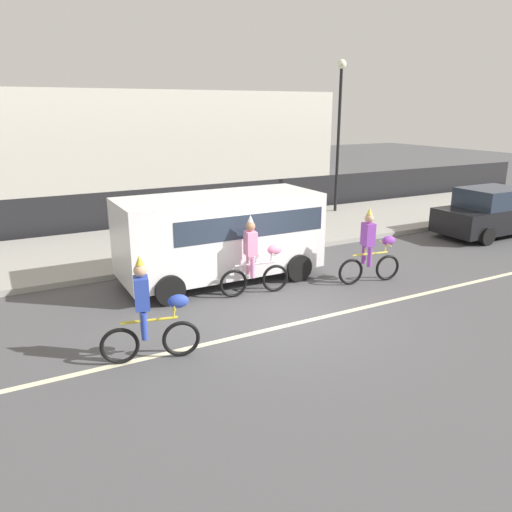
% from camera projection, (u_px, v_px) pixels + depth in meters
% --- Properties ---
extents(ground_plane, '(80.00, 80.00, 0.00)m').
position_uv_depth(ground_plane, '(284.00, 315.00, 10.64)').
color(ground_plane, '#4C4C4F').
extents(road_centre_line, '(36.00, 0.14, 0.01)m').
position_uv_depth(road_centre_line, '(296.00, 323.00, 10.22)').
color(road_centre_line, beige).
rests_on(road_centre_line, ground).
extents(sidewalk_curb, '(60.00, 5.00, 0.15)m').
position_uv_depth(sidewalk_curb, '(179.00, 242.00, 16.11)').
color(sidewalk_curb, '#9E9B93').
rests_on(sidewalk_curb, ground).
extents(fence_line, '(40.00, 0.08, 1.40)m').
position_uv_depth(fence_line, '(152.00, 208.00, 18.38)').
color(fence_line, black).
rests_on(fence_line, ground).
extents(building_backdrop, '(28.00, 8.00, 5.02)m').
position_uv_depth(building_backdrop, '(44.00, 145.00, 23.96)').
color(building_backdrop, beige).
rests_on(building_backdrop, ground).
extents(parade_cyclist_cobalt, '(1.69, 0.56, 1.92)m').
position_uv_depth(parade_cyclist_cobalt, '(150.00, 315.00, 8.51)').
color(parade_cyclist_cobalt, black).
rests_on(parade_cyclist_cobalt, ground).
extents(parade_cyclist_pink, '(1.71, 0.51, 1.92)m').
position_uv_depth(parade_cyclist_pink, '(255.00, 260.00, 11.59)').
color(parade_cyclist_pink, black).
rests_on(parade_cyclist_pink, ground).
extents(parade_cyclist_purple, '(1.71, 0.53, 1.92)m').
position_uv_depth(parade_cyclist_purple, '(371.00, 250.00, 12.39)').
color(parade_cyclist_purple, black).
rests_on(parade_cyclist_purple, ground).
extents(parked_van_white, '(5.00, 2.22, 2.18)m').
position_uv_depth(parked_van_white, '(223.00, 231.00, 12.48)').
color(parked_van_white, white).
rests_on(parked_van_white, ground).
extents(parked_car_black, '(4.10, 1.92, 1.64)m').
position_uv_depth(parked_car_black, '(491.00, 213.00, 17.09)').
color(parked_car_black, black).
rests_on(parked_car_black, ground).
extents(street_lamp_post, '(0.36, 0.36, 5.86)m').
position_uv_depth(street_lamp_post, '(339.00, 114.00, 19.53)').
color(street_lamp_post, black).
rests_on(street_lamp_post, sidewalk_curb).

